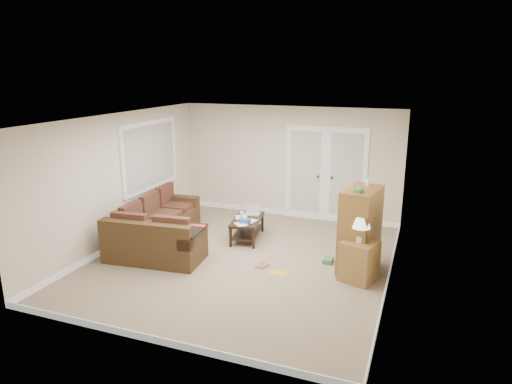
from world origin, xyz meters
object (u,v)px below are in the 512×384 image
at_px(coffee_table, 248,227).
at_px(side_cabinet, 359,258).
at_px(sectional_sofa, 158,231).
at_px(tv_armoire, 360,230).

distance_m(coffee_table, side_cabinet, 2.59).
xyz_separation_m(sectional_sofa, coffee_table, (1.44, 0.98, -0.08)).
bearing_deg(side_cabinet, sectional_sofa, -163.96).
bearing_deg(side_cabinet, tv_armoire, 117.16).
height_order(coffee_table, tv_armoire, tv_armoire).
distance_m(tv_armoire, side_cabinet, 0.51).
height_order(sectional_sofa, tv_armoire, tv_armoire).
xyz_separation_m(sectional_sofa, tv_armoire, (3.72, 0.27, 0.40)).
height_order(coffee_table, side_cabinet, side_cabinet).
distance_m(sectional_sofa, tv_armoire, 3.76).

